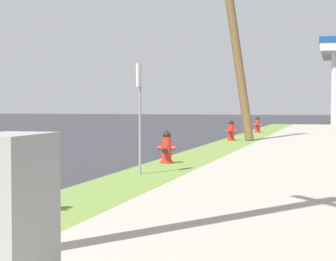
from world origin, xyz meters
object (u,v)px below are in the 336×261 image
object	(u,v)px
fire_hydrant_nearest	(36,186)
fire_hydrant_third	(231,132)
fire_hydrant_fourth	(257,125)
street_sign_post	(140,96)
utility_pole_midground	(231,10)
fire_hydrant_second	(167,149)
utility_cabinet	(9,223)

from	to	relation	value
fire_hydrant_nearest	fire_hydrant_third	distance (m)	16.44
fire_hydrant_fourth	street_sign_post	distance (m)	18.76
fire_hydrant_third	utility_pole_midground	world-z (taller)	utility_pole_midground
fire_hydrant_fourth	street_sign_post	size ratio (longest dim) A/B	0.35
utility_pole_midground	fire_hydrant_second	bearing A→B (deg)	-89.51
fire_hydrant_nearest	fire_hydrant_third	size ratio (longest dim) A/B	1.00
fire_hydrant_third	utility_cabinet	distance (m)	20.01
fire_hydrant_third	street_sign_post	size ratio (longest dim) A/B	0.35
fire_hydrant_third	fire_hydrant_fourth	bearing A→B (deg)	88.82
fire_hydrant_third	utility_cabinet	xyz separation A→B (m)	(1.61, -19.95, 0.21)
street_sign_post	fire_hydrant_fourth	bearing A→B (deg)	89.91
fire_hydrant_fourth	utility_cabinet	xyz separation A→B (m)	(1.47, -26.83, 0.21)
fire_hydrant_fourth	utility_cabinet	distance (m)	26.87
fire_hydrant_fourth	utility_pole_midground	world-z (taller)	utility_pole_midground
fire_hydrant_third	utility_pole_midground	distance (m)	4.43
fire_hydrant_fourth	utility_pole_midground	size ratio (longest dim) A/B	0.08
fire_hydrant_second	fire_hydrant_third	distance (m)	9.45
fire_hydrant_fourth	utility_pole_midground	xyz separation A→B (m)	(-0.20, -6.65, 4.42)
fire_hydrant_nearest	fire_hydrant_second	bearing A→B (deg)	90.86
fire_hydrant_second	utility_pole_midground	distance (m)	10.65
fire_hydrant_second	utility_cabinet	bearing A→B (deg)	-81.42
utility_cabinet	fire_hydrant_fourth	bearing A→B (deg)	93.13
fire_hydrant_fourth	utility_pole_midground	distance (m)	7.99
fire_hydrant_nearest	utility_cabinet	xyz separation A→B (m)	(1.48, -3.51, 0.21)
fire_hydrant_second	fire_hydrant_third	bearing A→B (deg)	90.15
fire_hydrant_nearest	utility_cabinet	size ratio (longest dim) A/B	0.64
fire_hydrant_nearest	utility_cabinet	distance (m)	3.81
street_sign_post	utility_pole_midground	bearing A→B (deg)	90.80
fire_hydrant_third	street_sign_post	xyz separation A→B (m)	(0.11, -11.83, 1.19)
fire_hydrant_nearest	street_sign_post	distance (m)	4.76
utility_pole_midground	street_sign_post	xyz separation A→B (m)	(0.17, -12.07, -3.23)
fire_hydrant_nearest	fire_hydrant_second	world-z (taller)	same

